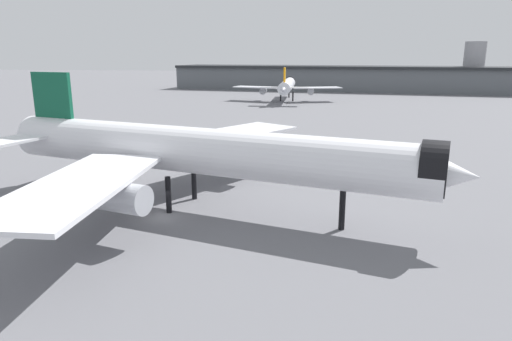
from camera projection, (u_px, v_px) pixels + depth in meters
name	position (u px, v px, depth m)	size (l,w,h in m)	color
ground	(162.00, 217.00, 48.13)	(900.00, 900.00, 0.00)	slate
airliner_near_gate	(196.00, 152.00, 49.47)	(55.04, 49.28, 14.68)	white
airliner_far_taxiway	(287.00, 86.00, 169.68)	(40.57, 44.33, 12.58)	silver
terminal_building	(346.00, 78.00, 218.40)	(164.80, 49.54, 22.50)	slate
baggage_tug_wing	(406.00, 163.00, 67.90)	(3.45, 2.42, 1.85)	black
traffic_cone_near_nose	(230.00, 150.00, 80.75)	(0.46, 0.46, 0.57)	#F2600C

